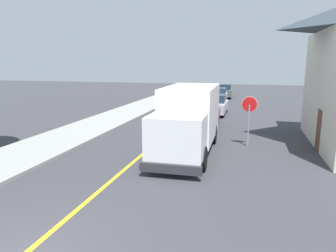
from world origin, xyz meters
The scene contains 7 objects.
centre_line_yellow centered at (0.00, 10.00, 0.00)m, with size 0.16×56.00×0.01m, color gold.
box_truck centered at (2.06, 9.60, 1.77)m, with size 2.51×7.21×3.20m.
parked_car_near centered at (1.95, 15.91, 0.79)m, with size 1.85×4.42×1.67m.
parked_car_mid centered at (2.14, 21.56, 0.79)m, with size 1.85×4.42×1.67m.
parked_car_far centered at (1.65, 28.80, 0.79)m, with size 2.01×4.48×1.67m.
parked_car_furthest centered at (1.82, 34.84, 0.79)m, with size 2.00×4.48×1.67m.
stop_sign centered at (4.91, 11.40, 1.86)m, with size 0.80×0.10×2.65m.
Camera 1 is at (4.86, -5.09, 4.37)m, focal length 33.19 mm.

